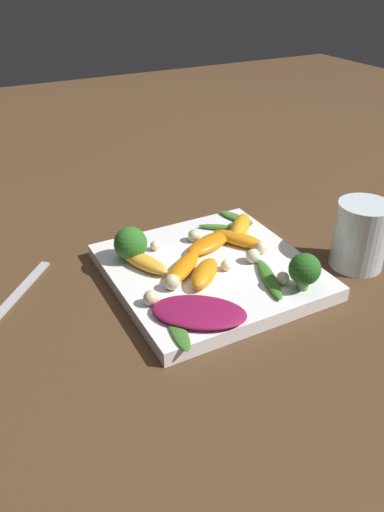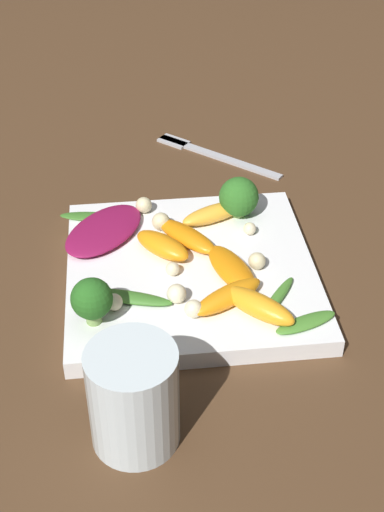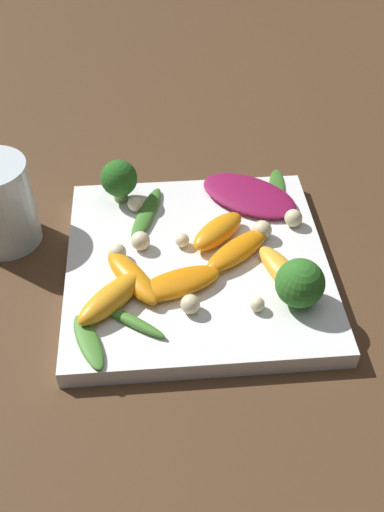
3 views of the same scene
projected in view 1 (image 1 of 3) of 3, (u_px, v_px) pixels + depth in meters
name	position (u px, v px, depth m)	size (l,w,h in m)	color
ground_plane	(210.00, 277.00, 0.64)	(2.40, 2.40, 0.00)	#4C331E
plate	(210.00, 271.00, 0.63)	(0.24, 0.24, 0.02)	white
drinking_glass	(360.00, 235.00, 0.64)	(0.07, 0.07, 0.09)	silver
fork	(0.00, 312.00, 0.57)	(0.15, 0.13, 0.01)	#B2B2B7
radicchio_leaf_0	(199.00, 312.00, 0.54)	(0.11, 0.12, 0.01)	maroon
orange_segment_0	(144.00, 262.00, 0.62)	(0.08, 0.05, 0.02)	#FCAD33
orange_segment_1	(240.00, 227.00, 0.69)	(0.07, 0.07, 0.02)	orange
orange_segment_2	(182.00, 267.00, 0.61)	(0.07, 0.08, 0.02)	orange
orange_segment_3	(239.00, 239.00, 0.67)	(0.08, 0.06, 0.02)	orange
orange_segment_4	(209.00, 243.00, 0.66)	(0.05, 0.08, 0.02)	orange
orange_segment_5	(205.00, 273.00, 0.59)	(0.06, 0.06, 0.02)	orange
broccoli_floret_0	(131.00, 244.00, 0.63)	(0.04, 0.04, 0.04)	#84AD5B
broccoli_floret_1	(305.00, 270.00, 0.57)	(0.04, 0.04, 0.05)	#7A9E51
arugula_sprig_0	(236.00, 217.00, 0.73)	(0.06, 0.04, 0.01)	#47842D
arugula_sprig_1	(222.00, 227.00, 0.71)	(0.05, 0.06, 0.01)	#47842D
arugula_sprig_2	(178.00, 330.00, 0.52)	(0.07, 0.03, 0.00)	#3D7528
arugula_sprig_3	(269.00, 279.00, 0.60)	(0.09, 0.04, 0.01)	#3D7528
macadamia_nut_0	(253.00, 256.00, 0.63)	(0.02, 0.02, 0.02)	beige
macadamia_nut_1	(283.00, 278.00, 0.59)	(0.02, 0.02, 0.02)	beige
macadamia_nut_2	(151.00, 298.00, 0.55)	(0.02, 0.02, 0.02)	beige
macadamia_nut_3	(155.00, 246.00, 0.66)	(0.01, 0.01, 0.01)	beige
macadamia_nut_4	(194.00, 236.00, 0.68)	(0.02, 0.02, 0.02)	beige
macadamia_nut_5	(172.00, 282.00, 0.58)	(0.02, 0.02, 0.02)	beige
macadamia_nut_6	(261.00, 248.00, 0.65)	(0.02, 0.02, 0.02)	beige
macadamia_nut_7	(226.00, 265.00, 0.61)	(0.01, 0.01, 0.01)	beige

